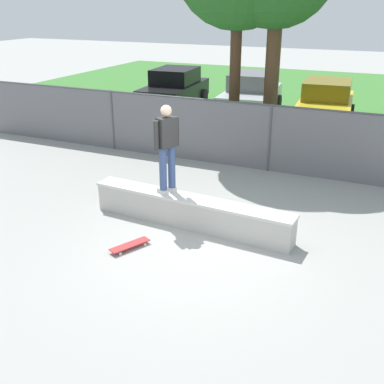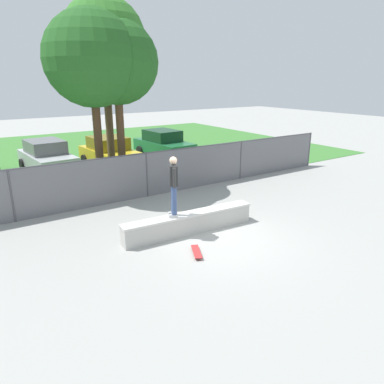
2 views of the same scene
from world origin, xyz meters
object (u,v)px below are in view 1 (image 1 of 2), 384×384
car_black (174,88)px  car_yellow (325,104)px  concrete_ledge (190,212)px  skateboard (130,245)px  skateboarder (167,146)px  car_silver (251,94)px

car_black → car_yellow: (6.43, -0.68, 0.00)m
car_black → concrete_ledge: bearing=-62.3°
concrete_ledge → skateboard: concrete_ledge is taller
car_yellow → car_black: bearing=174.0°
car_black → car_yellow: bearing=-6.0°
skateboard → car_yellow: (1.74, 10.79, 0.77)m
skateboarder → car_silver: skateboarder is taller
concrete_ledge → skateboarder: (-0.52, 0.04, 1.32)m
concrete_ledge → car_black: size_ratio=1.01×
concrete_ledge → skateboard: 1.49m
skateboarder → car_yellow: (1.63, 9.42, -0.80)m
car_silver → car_yellow: size_ratio=1.00×
skateboarder → skateboard: bearing=-94.7°
skateboarder → skateboard: size_ratio=2.25×
concrete_ledge → car_yellow: (1.11, 9.46, 0.52)m
concrete_ledge → car_black: 11.46m
skateboard → car_yellow: size_ratio=0.19×
skateboard → car_black: 12.41m
concrete_ledge → car_silver: (-1.93, 10.18, 0.52)m
concrete_ledge → skateboard: (-0.64, -1.33, -0.25)m
skateboard → car_black: (-4.69, 11.47, 0.77)m
concrete_ledge → car_yellow: 9.54m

